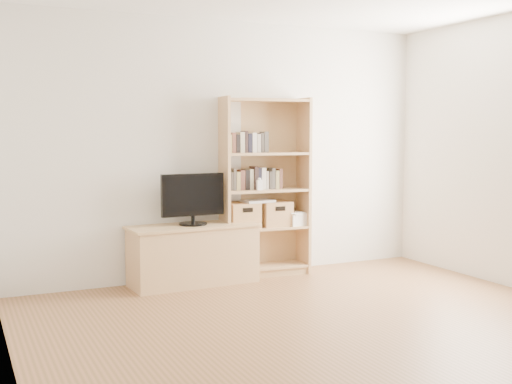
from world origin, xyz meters
TOP-DOWN VIEW (x-y plane):
  - floor at (0.00, 0.00)m, footprint 4.50×5.00m
  - back_wall at (0.00, 2.50)m, footprint 4.50×0.02m
  - left_wall at (-2.25, 0.00)m, footprint 0.02×5.00m
  - tv_stand at (-0.46, 2.27)m, footprint 1.25×0.52m
  - bookshelf at (0.35, 2.34)m, footprint 0.94×0.38m
  - television at (-0.46, 2.27)m, footprint 0.64×0.07m
  - books_row_mid at (0.35, 2.36)m, footprint 0.77×0.20m
  - books_row_upper at (0.15, 2.37)m, footprint 0.36×0.17m
  - baby_monitor at (0.24, 2.24)m, footprint 0.06×0.04m
  - basket_left at (0.11, 2.35)m, footprint 0.32×0.26m
  - basket_right at (0.46, 2.33)m, footprint 0.32×0.26m
  - laptop at (0.27, 2.33)m, footprint 0.32×0.24m
  - magazine_stack at (0.67, 2.31)m, footprint 0.21×0.28m

SIDE VIEW (x-z plane):
  - floor at x=0.00m, z-range -0.01..0.01m
  - tv_stand at x=-0.46m, z-range 0.00..0.56m
  - magazine_stack at x=0.67m, z-range 0.51..0.63m
  - basket_right at x=0.46m, z-range 0.51..0.76m
  - basket_left at x=0.11m, z-range 0.51..0.77m
  - laptop at x=0.27m, z-range 0.77..0.79m
  - television at x=-0.46m, z-range 0.59..1.08m
  - bookshelf at x=0.35m, z-range 0.00..1.84m
  - baby_monitor at x=0.24m, z-range 0.90..1.00m
  - books_row_mid at x=0.35m, z-range 0.90..1.10m
  - back_wall at x=0.00m, z-range 0.00..2.60m
  - left_wall at x=-2.25m, z-range 0.00..2.60m
  - books_row_upper at x=0.15m, z-range 1.27..1.46m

